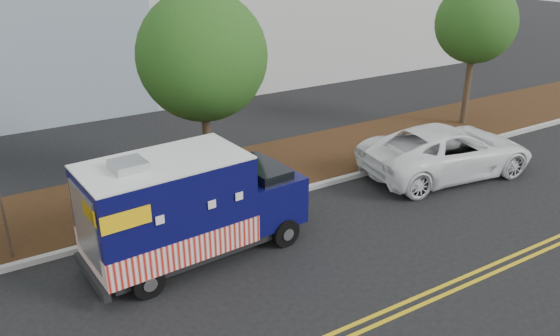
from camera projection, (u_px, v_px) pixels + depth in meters
ground at (242, 235)px, 14.55m from camera, size 120.00×120.00×0.00m
curb at (219, 212)px, 15.62m from camera, size 120.00×0.18×0.15m
mulch_strip at (190, 185)px, 17.27m from camera, size 120.00×4.00×0.15m
centerline_near at (343, 329)px, 11.05m from camera, size 120.00×0.10×0.01m
centerline_far at (351, 336)px, 10.85m from camera, size 120.00×0.10×0.01m
tree_b at (202, 56)px, 15.73m from camera, size 3.80×3.80×6.06m
tree_d at (476, 23)px, 21.30m from camera, size 3.15×3.15×5.83m
sign_post at (4, 218)px, 12.89m from camera, size 0.06×0.06×2.40m
food_truck at (186, 210)px, 13.02m from camera, size 5.62×2.47×2.89m
white_car at (447, 151)px, 18.02m from camera, size 6.22×3.46×1.65m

